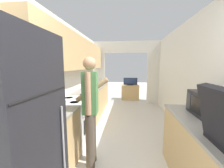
{
  "coord_description": "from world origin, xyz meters",
  "views": [
    {
      "loc": [
        0.06,
        -0.56,
        1.56
      ],
      "look_at": [
        -0.39,
        3.5,
        0.99
      ],
      "focal_mm": 22.0,
      "sensor_mm": 36.0,
      "label": 1
    }
  ],
  "objects_px": {
    "tv_cabinet": "(130,92)",
    "microwave": "(209,104)",
    "person": "(91,109)",
    "knife": "(83,94)",
    "range_oven": "(72,122)",
    "television": "(130,82)",
    "refrigerator": "(11,137)"
  },
  "relations": [
    {
      "from": "person",
      "to": "range_oven",
      "type": "bearing_deg",
      "value": 41.27
    },
    {
      "from": "microwave",
      "to": "tv_cabinet",
      "type": "distance_m",
      "value": 4.49
    },
    {
      "from": "range_oven",
      "to": "microwave",
      "type": "xyz_separation_m",
      "value": [
        2.12,
        -0.63,
        0.6
      ]
    },
    {
      "from": "person",
      "to": "knife",
      "type": "xyz_separation_m",
      "value": [
        -0.46,
        1.05,
        0.0
      ]
    },
    {
      "from": "tv_cabinet",
      "to": "knife",
      "type": "bearing_deg",
      "value": -109.96
    },
    {
      "from": "microwave",
      "to": "television",
      "type": "distance_m",
      "value": 4.4
    },
    {
      "from": "person",
      "to": "microwave",
      "type": "height_order",
      "value": "person"
    },
    {
      "from": "refrigerator",
      "to": "knife",
      "type": "bearing_deg",
      "value": 89.54
    },
    {
      "from": "range_oven",
      "to": "knife",
      "type": "height_order",
      "value": "range_oven"
    },
    {
      "from": "range_oven",
      "to": "knife",
      "type": "xyz_separation_m",
      "value": [
        0.06,
        0.53,
        0.45
      ]
    },
    {
      "from": "television",
      "to": "range_oven",
      "type": "bearing_deg",
      "value": -108.27
    },
    {
      "from": "microwave",
      "to": "television",
      "type": "xyz_separation_m",
      "value": [
        -0.9,
        4.3,
        -0.23
      ]
    },
    {
      "from": "knife",
      "to": "person",
      "type": "bearing_deg",
      "value": -48.95
    },
    {
      "from": "tv_cabinet",
      "to": "knife",
      "type": "xyz_separation_m",
      "value": [
        -1.16,
        -3.19,
        0.57
      ]
    },
    {
      "from": "knife",
      "to": "microwave",
      "type": "bearing_deg",
      "value": -12.02
    },
    {
      "from": "refrigerator",
      "to": "person",
      "type": "xyz_separation_m",
      "value": [
        0.48,
        0.91,
        -0.02
      ]
    },
    {
      "from": "microwave",
      "to": "knife",
      "type": "xyz_separation_m",
      "value": [
        -2.06,
        1.16,
        -0.15
      ]
    },
    {
      "from": "range_oven",
      "to": "microwave",
      "type": "height_order",
      "value": "microwave"
    },
    {
      "from": "tv_cabinet",
      "to": "microwave",
      "type": "bearing_deg",
      "value": -78.27
    },
    {
      "from": "range_oven",
      "to": "knife",
      "type": "distance_m",
      "value": 0.7
    },
    {
      "from": "range_oven",
      "to": "person",
      "type": "height_order",
      "value": "person"
    },
    {
      "from": "microwave",
      "to": "knife",
      "type": "relative_size",
      "value": 1.46
    },
    {
      "from": "tv_cabinet",
      "to": "range_oven",
      "type": "bearing_deg",
      "value": -108.08
    },
    {
      "from": "person",
      "to": "television",
      "type": "distance_m",
      "value": 4.25
    },
    {
      "from": "knife",
      "to": "tv_cabinet",
      "type": "bearing_deg",
      "value": 87.32
    },
    {
      "from": "range_oven",
      "to": "person",
      "type": "relative_size",
      "value": 0.62
    },
    {
      "from": "microwave",
      "to": "tv_cabinet",
      "type": "relative_size",
      "value": 0.65
    },
    {
      "from": "refrigerator",
      "to": "knife",
      "type": "height_order",
      "value": "refrigerator"
    },
    {
      "from": "person",
      "to": "tv_cabinet",
      "type": "xyz_separation_m",
      "value": [
        0.69,
        4.24,
        -0.57
      ]
    },
    {
      "from": "refrigerator",
      "to": "television",
      "type": "distance_m",
      "value": 5.24
    },
    {
      "from": "microwave",
      "to": "refrigerator",
      "type": "bearing_deg",
      "value": -158.81
    },
    {
      "from": "person",
      "to": "microwave",
      "type": "xyz_separation_m",
      "value": [
        1.6,
        -0.11,
        0.15
      ]
    }
  ]
}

